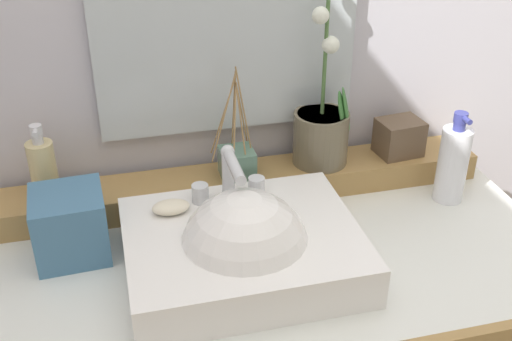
{
  "coord_description": "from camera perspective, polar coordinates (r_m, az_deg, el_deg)",
  "views": [
    {
      "loc": [
        -0.25,
        -0.92,
        1.6
      ],
      "look_at": [
        -0.02,
        -0.01,
        1.06
      ],
      "focal_mm": 44.37,
      "sensor_mm": 36.0,
      "label": 1
    }
  ],
  "objects": [
    {
      "name": "sink_basin",
      "position": [
        1.14,
        -1.11,
        -7.26
      ],
      "size": [
        0.42,
        0.33,
        0.27
      ],
      "color": "white",
      "rests_on": "vanity_cabinet"
    },
    {
      "name": "back_ledge",
      "position": [
        1.36,
        -1.48,
        -1.26
      ],
      "size": [
        1.06,
        0.12,
        0.06
      ],
      "primitive_type": "cube",
      "color": "#A27C45",
      "rests_on": "vanity_cabinet"
    },
    {
      "name": "lotion_bottle",
      "position": [
        1.38,
        17.32,
        0.64
      ],
      "size": [
        0.06,
        0.07,
        0.2
      ],
      "color": "white",
      "rests_on": "vanity_cabinet"
    },
    {
      "name": "soap_bar",
      "position": [
        1.18,
        -7.68,
        -3.29
      ],
      "size": [
        0.07,
        0.04,
        0.02
      ],
      "primitive_type": "ellipsoid",
      "color": "beige",
      "rests_on": "sink_basin"
    },
    {
      "name": "soap_dispenser",
      "position": [
        1.3,
        -18.65,
        0.24
      ],
      "size": [
        0.05,
        0.05,
        0.16
      ],
      "color": "#D3C086",
      "rests_on": "back_ledge"
    },
    {
      "name": "potted_plant",
      "position": [
        1.36,
        5.93,
        3.72
      ],
      "size": [
        0.12,
        0.12,
        0.4
      ],
      "color": "#685E49",
      "rests_on": "back_ledge"
    },
    {
      "name": "reed_diffuser",
      "position": [
        1.32,
        -1.73,
        0.83
      ],
      "size": [
        0.09,
        0.09,
        0.24
      ],
      "color": "slate",
      "rests_on": "back_ledge"
    },
    {
      "name": "trinket_box",
      "position": [
        1.44,
        12.78,
        2.95
      ],
      "size": [
        0.1,
        0.08,
        0.08
      ],
      "primitive_type": "cube",
      "rotation": [
        0.0,
        0.0,
        0.11
      ],
      "color": "brown",
      "rests_on": "back_ledge"
    },
    {
      "name": "tissue_box",
      "position": [
        1.22,
        -16.42,
        -4.7
      ],
      "size": [
        0.14,
        0.14,
        0.13
      ],
      "primitive_type": "cube",
      "rotation": [
        0.0,
        0.0,
        0.05
      ],
      "color": "teal",
      "rests_on": "vanity_cabinet"
    }
  ]
}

